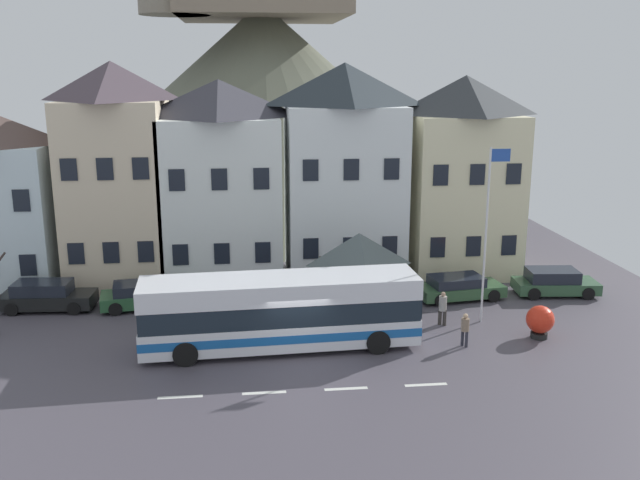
{
  "coord_description": "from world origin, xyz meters",
  "views": [
    {
      "loc": [
        -2.02,
        -25.92,
        11.45
      ],
      "look_at": [
        1.32,
        4.31,
        3.88
      ],
      "focal_mm": 38.98,
      "sensor_mm": 36.0,
      "label": 1
    }
  ],
  "objects_px": {
    "flagpole": "(488,224)",
    "public_bench": "(361,292)",
    "townhouse_00": "(1,201)",
    "parked_car_02": "(143,295)",
    "parked_car_03": "(554,282)",
    "townhouse_04": "(462,176)",
    "pedestrian_01": "(465,327)",
    "parked_car_01": "(459,287)",
    "townhouse_02": "(221,181)",
    "hilltop_castle": "(263,98)",
    "transit_bus": "(280,313)",
    "pedestrian_02": "(368,306)",
    "parked_car_00": "(46,296)",
    "bus_shelter": "(359,249)",
    "pedestrian_00": "(443,307)",
    "townhouse_01": "(118,173)",
    "harbour_buoy": "(540,320)",
    "townhouse_03": "(344,172)"
  },
  "relations": [
    {
      "from": "townhouse_00",
      "to": "parked_car_02",
      "type": "relative_size",
      "value": 2.13
    },
    {
      "from": "flagpole",
      "to": "public_bench",
      "type": "bearing_deg",
      "value": 146.03
    },
    {
      "from": "pedestrian_01",
      "to": "parked_car_01",
      "type": "bearing_deg",
      "value": 74.94
    },
    {
      "from": "pedestrian_00",
      "to": "pedestrian_01",
      "type": "bearing_deg",
      "value": -84.78
    },
    {
      "from": "parked_car_01",
      "to": "parked_car_03",
      "type": "bearing_deg",
      "value": -6.14
    },
    {
      "from": "transit_bus",
      "to": "parked_car_03",
      "type": "bearing_deg",
      "value": 18.09
    },
    {
      "from": "transit_bus",
      "to": "flagpole",
      "type": "relative_size",
      "value": 1.44
    },
    {
      "from": "townhouse_02",
      "to": "public_bench",
      "type": "distance_m",
      "value": 9.88
    },
    {
      "from": "parked_car_01",
      "to": "pedestrian_02",
      "type": "bearing_deg",
      "value": -158.01
    },
    {
      "from": "townhouse_03",
      "to": "townhouse_01",
      "type": "bearing_deg",
      "value": 176.2
    },
    {
      "from": "townhouse_02",
      "to": "townhouse_03",
      "type": "distance_m",
      "value": 6.73
    },
    {
      "from": "pedestrian_00",
      "to": "townhouse_03",
      "type": "bearing_deg",
      "value": 111.83
    },
    {
      "from": "townhouse_02",
      "to": "parked_car_02",
      "type": "distance_m",
      "value": 7.76
    },
    {
      "from": "transit_bus",
      "to": "parked_car_03",
      "type": "distance_m",
      "value": 15.52
    },
    {
      "from": "townhouse_03",
      "to": "pedestrian_01",
      "type": "height_order",
      "value": "townhouse_03"
    },
    {
      "from": "townhouse_00",
      "to": "flagpole",
      "type": "xyz_separation_m",
      "value": [
        23.58,
        -8.28,
        0.02
      ]
    },
    {
      "from": "parked_car_00",
      "to": "harbour_buoy",
      "type": "distance_m",
      "value": 23.11
    },
    {
      "from": "townhouse_00",
      "to": "parked_car_00",
      "type": "relative_size",
      "value": 2.04
    },
    {
      "from": "transit_bus",
      "to": "public_bench",
      "type": "distance_m",
      "value": 7.12
    },
    {
      "from": "parked_car_01",
      "to": "townhouse_02",
      "type": "bearing_deg",
      "value": 149.08
    },
    {
      "from": "townhouse_02",
      "to": "harbour_buoy",
      "type": "height_order",
      "value": "townhouse_02"
    },
    {
      "from": "townhouse_01",
      "to": "flagpole",
      "type": "relative_size",
      "value": 1.46
    },
    {
      "from": "transit_bus",
      "to": "parked_car_02",
      "type": "relative_size",
      "value": 2.69
    },
    {
      "from": "hilltop_castle",
      "to": "bus_shelter",
      "type": "bearing_deg",
      "value": -82.95
    },
    {
      "from": "parked_car_01",
      "to": "pedestrian_02",
      "type": "distance_m",
      "value": 6.01
    },
    {
      "from": "townhouse_02",
      "to": "transit_bus",
      "type": "height_order",
      "value": "townhouse_02"
    },
    {
      "from": "townhouse_03",
      "to": "transit_bus",
      "type": "height_order",
      "value": "townhouse_03"
    },
    {
      "from": "townhouse_01",
      "to": "pedestrian_00",
      "type": "bearing_deg",
      "value": -30.48
    },
    {
      "from": "parked_car_03",
      "to": "townhouse_04",
      "type": "bearing_deg",
      "value": 133.26
    },
    {
      "from": "pedestrian_00",
      "to": "flagpole",
      "type": "relative_size",
      "value": 0.2
    },
    {
      "from": "parked_car_01",
      "to": "pedestrian_01",
      "type": "relative_size",
      "value": 3.11
    },
    {
      "from": "townhouse_00",
      "to": "hilltop_castle",
      "type": "relative_size",
      "value": 0.24
    },
    {
      "from": "parked_car_01",
      "to": "harbour_buoy",
      "type": "bearing_deg",
      "value": -78.66
    },
    {
      "from": "parked_car_01",
      "to": "pedestrian_00",
      "type": "distance_m",
      "value": 4.03
    },
    {
      "from": "parked_car_00",
      "to": "parked_car_02",
      "type": "distance_m",
      "value": 4.62
    },
    {
      "from": "flagpole",
      "to": "townhouse_02",
      "type": "bearing_deg",
      "value": 144.94
    },
    {
      "from": "hilltop_castle",
      "to": "parked_car_03",
      "type": "bearing_deg",
      "value": -62.5
    },
    {
      "from": "hilltop_castle",
      "to": "parked_car_02",
      "type": "xyz_separation_m",
      "value": [
        -6.8,
        -26.79,
        -8.34
      ]
    },
    {
      "from": "townhouse_02",
      "to": "flagpole",
      "type": "height_order",
      "value": "townhouse_02"
    },
    {
      "from": "pedestrian_01",
      "to": "bus_shelter",
      "type": "bearing_deg",
      "value": 129.31
    },
    {
      "from": "townhouse_02",
      "to": "public_bench",
      "type": "height_order",
      "value": "townhouse_02"
    },
    {
      "from": "townhouse_03",
      "to": "harbour_buoy",
      "type": "bearing_deg",
      "value": -55.47
    },
    {
      "from": "parked_car_03",
      "to": "harbour_buoy",
      "type": "relative_size",
      "value": 2.97
    },
    {
      "from": "townhouse_03",
      "to": "pedestrian_02",
      "type": "relative_size",
      "value": 7.83
    },
    {
      "from": "public_bench",
      "to": "hilltop_castle",
      "type": "bearing_deg",
      "value": 98.31
    },
    {
      "from": "bus_shelter",
      "to": "pedestrian_00",
      "type": "relative_size",
      "value": 2.47
    },
    {
      "from": "pedestrian_02",
      "to": "parked_car_03",
      "type": "bearing_deg",
      "value": 16.61
    },
    {
      "from": "townhouse_04",
      "to": "parked_car_01",
      "type": "bearing_deg",
      "value": -106.56
    },
    {
      "from": "townhouse_02",
      "to": "townhouse_04",
      "type": "height_order",
      "value": "townhouse_04"
    },
    {
      "from": "townhouse_00",
      "to": "townhouse_01",
      "type": "xyz_separation_m",
      "value": [
        5.96,
        0.67,
        1.3
      ]
    }
  ]
}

